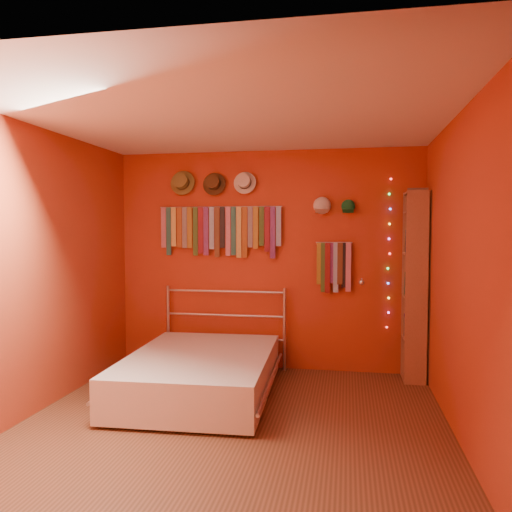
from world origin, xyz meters
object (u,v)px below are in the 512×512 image
Objects in this scene: tie_rack at (220,228)px; bed at (200,373)px; bookshelf at (419,285)px; reading_lamp at (362,282)px.

tie_rack is 1.73m from bed.
bookshelf is at bearing -4.04° from tie_rack.
reading_lamp reaches higher than bed.
bookshelf reaches higher than tie_rack.
reading_lamp is 1.95m from bed.
bed is at bearing -157.89° from bookshelf.
bookshelf reaches higher than bed.
tie_rack is at bearing 91.47° from bed.
bookshelf is 2.43m from bed.
reading_lamp is at bearing 27.38° from bed.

